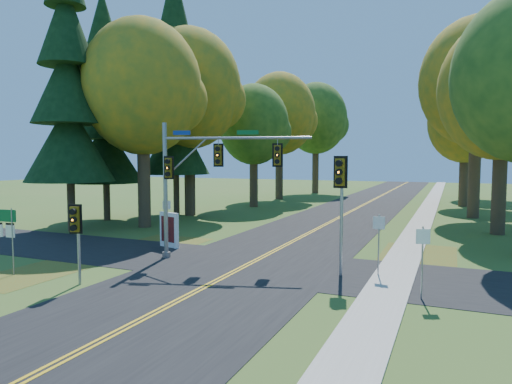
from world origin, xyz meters
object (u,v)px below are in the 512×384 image
at_px(traffic_mast, 201,172).
at_px(info_kiosk, 169,230).
at_px(route_sign_cluster, 4,227).
at_px(east_signal_pole, 341,186).

xyz_separation_m(traffic_mast, info_kiosk, (-2.97, 1.70, -3.18)).
height_order(traffic_mast, route_sign_cluster, traffic_mast).
distance_m(east_signal_pole, route_sign_cluster, 13.74).
bearing_deg(traffic_mast, info_kiosk, 133.41).
relative_size(route_sign_cluster, info_kiosk, 1.46).
relative_size(traffic_mast, info_kiosk, 3.62).
height_order(east_signal_pole, route_sign_cluster, east_signal_pole).
bearing_deg(traffic_mast, route_sign_cluster, -153.51).
distance_m(traffic_mast, info_kiosk, 4.67).
relative_size(traffic_mast, east_signal_pole, 1.40).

